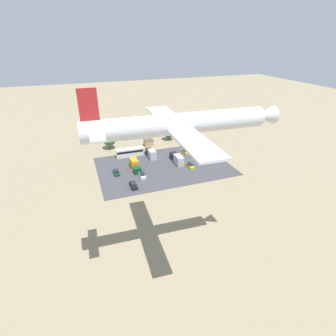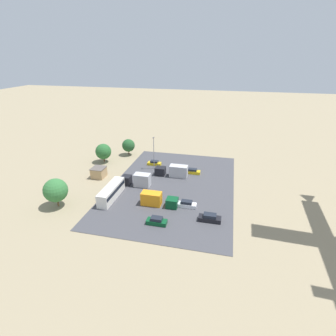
% 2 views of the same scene
% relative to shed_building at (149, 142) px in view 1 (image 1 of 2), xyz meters
% --- Properties ---
extents(ground_plane, '(400.00, 400.00, 0.00)m').
position_rel_shed_building_xyz_m(ground_plane, '(0.37, 13.16, -1.47)').
color(ground_plane, gray).
extents(parking_lot_surface, '(47.81, 31.85, 0.08)m').
position_rel_shed_building_xyz_m(parking_lot_surface, '(0.37, 21.77, -1.43)').
color(parking_lot_surface, '#424247').
rests_on(parking_lot_surface, ground).
extents(shed_building, '(3.90, 3.74, 2.92)m').
position_rel_shed_building_xyz_m(shed_building, '(0.00, 0.00, 0.00)').
color(shed_building, tan).
rests_on(shed_building, ground).
extents(bus, '(10.87, 2.62, 3.24)m').
position_rel_shed_building_xyz_m(bus, '(10.24, 8.55, 0.36)').
color(bus, silver).
rests_on(bus, ground).
extents(parked_car_0, '(1.72, 4.52, 1.57)m').
position_rel_shed_building_xyz_m(parked_car_0, '(10.08, 27.09, -0.74)').
color(parked_car_0, silver).
rests_on(parked_car_0, ground).
extents(parked_car_1, '(1.92, 4.75, 1.64)m').
position_rel_shed_building_xyz_m(parked_car_1, '(14.41, 32.77, -0.71)').
color(parked_car_1, black).
rests_on(parked_car_1, ground).
extents(parked_car_2, '(1.83, 4.26, 1.58)m').
position_rel_shed_building_xyz_m(parked_car_2, '(18.04, 22.14, -0.73)').
color(parked_car_2, '#0C4723').
rests_on(parked_car_2, ground).
extents(parked_car_3, '(1.84, 4.24, 1.42)m').
position_rel_shed_building_xyz_m(parked_car_3, '(-12.10, 13.02, -0.80)').
color(parked_car_3, gold).
rests_on(parked_car_3, ground).
extents(parked_car_4, '(1.70, 4.55, 1.49)m').
position_rel_shed_building_xyz_m(parked_car_4, '(-8.46, 25.75, -0.77)').
color(parked_car_4, gold).
rests_on(parked_car_4, ground).
extents(parked_truck_0, '(2.54, 7.74, 3.45)m').
position_rel_shed_building_xyz_m(parked_truck_0, '(2.50, 12.60, 0.19)').
color(parked_truck_0, black).
rests_on(parked_truck_0, ground).
extents(parked_truck_1, '(2.47, 8.58, 3.07)m').
position_rel_shed_building_xyz_m(parked_truck_1, '(10.85, 20.29, 0.02)').
color(parked_truck_1, '#0C4723').
rests_on(parked_truck_1, ground).
extents(parked_truck_2, '(2.49, 9.36, 3.37)m').
position_rel_shed_building_xyz_m(parked_truck_2, '(-5.40, 20.63, 0.15)').
color(parked_truck_2, black).
rests_on(parked_truck_2, ground).
extents(tree_near_shed, '(4.38, 4.38, 5.67)m').
position_rel_shed_building_xyz_m(tree_near_shed, '(-18.81, 1.88, 2.01)').
color(tree_near_shed, brown).
rests_on(tree_near_shed, ground).
extents(tree_apron_mid, '(5.02, 5.02, 6.15)m').
position_rel_shed_building_xyz_m(tree_apron_mid, '(-10.84, -3.63, 2.17)').
color(tree_apron_mid, brown).
rests_on(tree_apron_mid, ground).
extents(tree_apron_far, '(5.44, 5.44, 6.89)m').
position_rel_shed_building_xyz_m(tree_apron_far, '(16.50, -2.02, 2.70)').
color(tree_apron_far, brown).
rests_on(tree_apron_far, ground).
extents(light_pole_lot_centre, '(0.90, 0.28, 9.98)m').
position_rel_shed_building_xyz_m(light_pole_lot_centre, '(-9.32, 13.75, 4.04)').
color(light_pole_lot_centre, gray).
rests_on(light_pole_lot_centre, ground).
extents(airplane, '(33.64, 27.64, 8.10)m').
position_rel_shed_building_xyz_m(airplane, '(11.76, 66.17, 28.99)').
color(airplane, silver).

